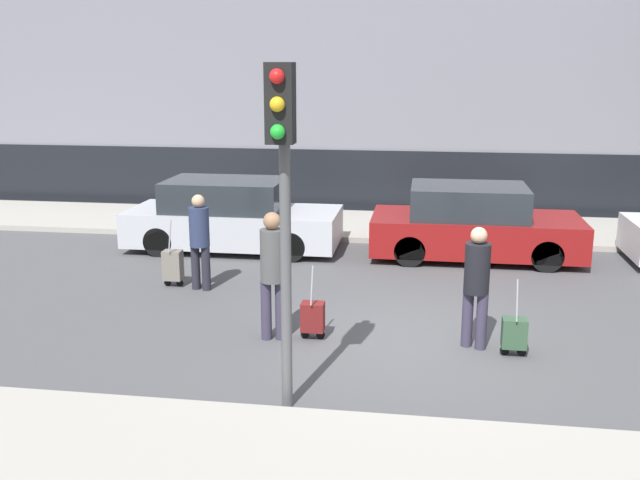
% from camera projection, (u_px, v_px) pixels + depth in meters
% --- Properties ---
extents(ground_plane, '(80.00, 80.00, 0.00)m').
position_uv_depth(ground_plane, '(409.00, 339.00, 10.03)').
color(ground_plane, '#4C4C4F').
extents(sidewalk_far, '(28.00, 3.00, 0.12)m').
position_uv_depth(sidewalk_far, '(418.00, 227.00, 16.74)').
color(sidewalk_far, '#A39E93').
rests_on(sidewalk_far, ground_plane).
extents(parked_car_0, '(4.37, 1.82, 1.46)m').
position_uv_depth(parked_car_0, '(232.00, 217.00, 14.86)').
color(parked_car_0, '#B7BABF').
rests_on(parked_car_0, ground_plane).
extents(parked_car_1, '(4.11, 1.89, 1.45)m').
position_uv_depth(parked_car_1, '(473.00, 224.00, 14.19)').
color(parked_car_1, maroon).
rests_on(parked_car_1, ground_plane).
extents(pedestrian_left, '(0.35, 0.34, 1.66)m').
position_uv_depth(pedestrian_left, '(200.00, 236.00, 12.05)').
color(pedestrian_left, '#23232D').
rests_on(pedestrian_left, ground_plane).
extents(trolley_left, '(0.34, 0.29, 1.18)m').
position_uv_depth(trolley_left, '(173.00, 265.00, 12.37)').
color(trolley_left, slate).
rests_on(trolley_left, ground_plane).
extents(pedestrian_center, '(0.35, 0.34, 1.82)m').
position_uv_depth(pedestrian_center, '(273.00, 268.00, 9.80)').
color(pedestrian_center, '#383347').
rests_on(pedestrian_center, ground_plane).
extents(trolley_center, '(0.34, 0.29, 1.07)m').
position_uv_depth(trolley_center, '(313.00, 317.00, 9.97)').
color(trolley_center, maroon).
rests_on(trolley_center, ground_plane).
extents(pedestrian_right, '(0.34, 0.34, 1.68)m').
position_uv_depth(pedestrian_right, '(477.00, 280.00, 9.52)').
color(pedestrian_right, '#383347').
rests_on(pedestrian_right, ground_plane).
extents(trolley_right, '(0.34, 0.29, 1.06)m').
position_uv_depth(trolley_right, '(514.00, 333.00, 9.39)').
color(trolley_right, '#335138').
rests_on(trolley_right, ground_plane).
extents(traffic_light, '(0.28, 0.47, 3.78)m').
position_uv_depth(traffic_light, '(283.00, 171.00, 7.31)').
color(traffic_light, '#515154').
rests_on(traffic_light, ground_plane).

